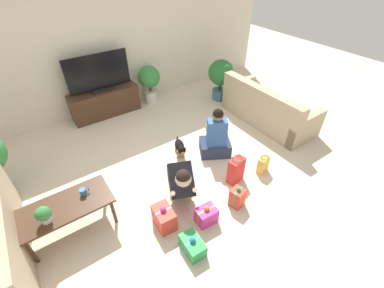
# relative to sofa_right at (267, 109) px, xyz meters

# --- Properties ---
(ground_plane) EXTENTS (16.00, 16.00, 0.00)m
(ground_plane) POSITION_rel_sofa_right_xyz_m (-2.43, -0.19, -0.29)
(ground_plane) COLOR beige
(wall_back) EXTENTS (8.40, 0.06, 2.60)m
(wall_back) POSITION_rel_sofa_right_xyz_m (-2.43, 2.44, 1.01)
(wall_back) COLOR beige
(wall_back) RESTS_ON ground_plane
(sofa_right) EXTENTS (0.82, 1.94, 0.83)m
(sofa_right) POSITION_rel_sofa_right_xyz_m (0.00, 0.00, 0.00)
(sofa_right) COLOR tan
(sofa_right) RESTS_ON ground_plane
(coffee_table) EXTENTS (1.09, 0.54, 0.47)m
(coffee_table) POSITION_rel_sofa_right_xyz_m (-3.99, -0.36, 0.12)
(coffee_table) COLOR #472D1E
(coffee_table) RESTS_ON ground_plane
(tv_console) EXTENTS (1.41, 0.40, 0.57)m
(tv_console) POSITION_rel_sofa_right_xyz_m (-2.61, 2.16, -0.01)
(tv_console) COLOR #472D1E
(tv_console) RESTS_ON ground_plane
(tv) EXTENTS (1.25, 0.20, 0.75)m
(tv) POSITION_rel_sofa_right_xyz_m (-2.61, 2.16, 0.61)
(tv) COLOR black
(tv) RESTS_ON tv_console
(potted_plant_corner_right) EXTENTS (0.57, 0.57, 0.94)m
(potted_plant_corner_right) POSITION_rel_sofa_right_xyz_m (-0.15, 1.32, 0.29)
(potted_plant_corner_right) COLOR #336B84
(potted_plant_corner_right) RESTS_ON ground_plane
(potted_plant_back_right) EXTENTS (0.48, 0.48, 0.86)m
(potted_plant_back_right) POSITION_rel_sofa_right_xyz_m (-1.55, 2.11, 0.23)
(potted_plant_back_right) COLOR beige
(potted_plant_back_right) RESTS_ON ground_plane
(person_kneeling) EXTENTS (0.58, 0.81, 0.78)m
(person_kneeling) POSITION_rel_sofa_right_xyz_m (-2.55, -0.71, 0.06)
(person_kneeling) COLOR #23232D
(person_kneeling) RESTS_ON ground_plane
(person_sitting) EXTENTS (0.65, 0.62, 0.93)m
(person_sitting) POSITION_rel_sofa_right_xyz_m (-1.51, -0.22, 0.04)
(person_sitting) COLOR #283351
(person_sitting) RESTS_ON ground_plane
(dog) EXTENTS (0.26, 0.47, 0.31)m
(dog) POSITION_rel_sofa_right_xyz_m (-2.06, 0.08, -0.09)
(dog) COLOR black
(dog) RESTS_ON ground_plane
(gift_box_a) EXTENTS (0.22, 0.34, 0.25)m
(gift_box_a) POSITION_rel_sofa_right_xyz_m (-2.89, -1.49, -0.20)
(gift_box_a) COLOR #2D934C
(gift_box_a) RESTS_ON ground_plane
(gift_box_b) EXTENTS (0.28, 0.22, 0.30)m
(gift_box_b) POSITION_rel_sofa_right_xyz_m (-2.50, -1.25, -0.17)
(gift_box_b) COLOR #CC3389
(gift_box_b) RESTS_ON ground_plane
(gift_box_c) EXTENTS (0.22, 0.21, 0.35)m
(gift_box_c) POSITION_rel_sofa_right_xyz_m (-1.97, -1.28, -0.14)
(gift_box_c) COLOR red
(gift_box_c) RESTS_ON ground_plane
(gift_box_d) EXTENTS (0.25, 0.35, 0.36)m
(gift_box_d) POSITION_rel_sofa_right_xyz_m (-2.99, -0.98, -0.14)
(gift_box_d) COLOR red
(gift_box_d) RESTS_ON ground_plane
(gift_bag_a) EXTENTS (0.22, 0.15, 0.31)m
(gift_bag_a) POSITION_rel_sofa_right_xyz_m (-1.17, -1.02, -0.15)
(gift_bag_a) COLOR #E5B74C
(gift_bag_a) RESTS_ON ground_plane
(gift_bag_b) EXTENTS (0.29, 0.20, 0.46)m
(gift_bag_b) POSITION_rel_sofa_right_xyz_m (-1.67, -0.91, -0.07)
(gift_bag_b) COLOR red
(gift_bag_b) RESTS_ON ground_plane
(mug) EXTENTS (0.12, 0.08, 0.09)m
(mug) POSITION_rel_sofa_right_xyz_m (-3.74, -0.31, 0.22)
(mug) COLOR #386BAD
(mug) RESTS_ON coffee_table
(tabletop_plant) EXTENTS (0.17, 0.17, 0.22)m
(tabletop_plant) POSITION_rel_sofa_right_xyz_m (-4.21, -0.47, 0.30)
(tabletop_plant) COLOR beige
(tabletop_plant) RESTS_ON coffee_table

